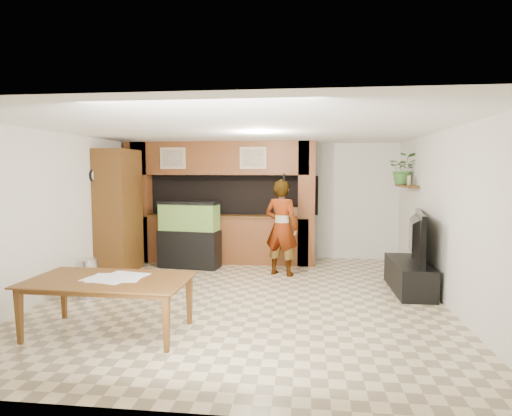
# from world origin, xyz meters

# --- Properties ---
(floor) EXTENTS (6.50, 6.50, 0.00)m
(floor) POSITION_xyz_m (0.00, 0.00, 0.00)
(floor) COLOR beige
(floor) RESTS_ON ground
(ceiling) EXTENTS (6.50, 6.50, 0.00)m
(ceiling) POSITION_xyz_m (0.00, 0.00, 2.60)
(ceiling) COLOR white
(ceiling) RESTS_ON wall_back
(wall_back) EXTENTS (6.00, 0.00, 6.00)m
(wall_back) POSITION_xyz_m (0.00, 3.25, 1.30)
(wall_back) COLOR beige
(wall_back) RESTS_ON floor
(wall_left) EXTENTS (0.00, 6.50, 6.50)m
(wall_left) POSITION_xyz_m (-3.00, 0.00, 1.30)
(wall_left) COLOR beige
(wall_left) RESTS_ON floor
(wall_right) EXTENTS (0.00, 6.50, 6.50)m
(wall_right) POSITION_xyz_m (3.00, 0.00, 1.30)
(wall_right) COLOR beige
(wall_right) RESTS_ON floor
(partition) EXTENTS (4.20, 0.99, 2.60)m
(partition) POSITION_xyz_m (-0.95, 2.64, 1.31)
(partition) COLOR brown
(partition) RESTS_ON floor
(wall_clock) EXTENTS (0.05, 0.25, 0.25)m
(wall_clock) POSITION_xyz_m (-2.97, 1.00, 1.90)
(wall_clock) COLOR black
(wall_clock) RESTS_ON wall_left
(wall_shelf) EXTENTS (0.25, 0.90, 0.04)m
(wall_shelf) POSITION_xyz_m (2.85, 1.95, 1.70)
(wall_shelf) COLOR brown
(wall_shelf) RESTS_ON wall_right
(pantry_cabinet) EXTENTS (0.60, 0.98, 2.40)m
(pantry_cabinet) POSITION_xyz_m (-2.70, 1.43, 1.20)
(pantry_cabinet) COLOR brown
(pantry_cabinet) RESTS_ON floor
(trash_can) EXTENTS (0.33, 0.33, 0.61)m
(trash_can) POSITION_xyz_m (-2.46, -0.28, 0.31)
(trash_can) COLOR #B2B2B7
(trash_can) RESTS_ON floor
(aquarium) EXTENTS (1.24, 0.46, 1.37)m
(aquarium) POSITION_xyz_m (-1.43, 1.95, 0.67)
(aquarium) COLOR black
(aquarium) RESTS_ON floor
(tv_stand) EXTENTS (0.54, 1.48, 0.49)m
(tv_stand) POSITION_xyz_m (2.65, 0.68, 0.25)
(tv_stand) COLOR black
(tv_stand) RESTS_ON floor
(television) EXTENTS (0.43, 1.44, 0.83)m
(television) POSITION_xyz_m (2.65, 0.68, 0.91)
(television) COLOR black
(television) RESTS_ON tv_stand
(photo_frame) EXTENTS (0.04, 0.14, 0.18)m
(photo_frame) POSITION_xyz_m (2.85, 1.78, 1.81)
(photo_frame) COLOR tan
(photo_frame) RESTS_ON wall_shelf
(potted_plant) EXTENTS (0.66, 0.62, 0.61)m
(potted_plant) POSITION_xyz_m (2.82, 2.11, 2.02)
(potted_plant) COLOR #376829
(potted_plant) RESTS_ON wall_shelf
(person) EXTENTS (0.78, 0.65, 1.83)m
(person) POSITION_xyz_m (0.48, 1.54, 0.91)
(person) COLOR #A4855A
(person) RESTS_ON floor
(microphone) EXTENTS (0.03, 0.10, 0.15)m
(microphone) POSITION_xyz_m (0.53, 1.38, 1.87)
(microphone) COLOR black
(microphone) RESTS_ON person
(dining_table) EXTENTS (1.95, 1.11, 0.68)m
(dining_table) POSITION_xyz_m (-1.43, -1.71, 0.34)
(dining_table) COLOR brown
(dining_table) RESTS_ON floor
(newspaper_a) EXTENTS (0.66, 0.51, 0.01)m
(newspaper_a) POSITION_xyz_m (-1.35, -1.63, 0.69)
(newspaper_a) COLOR silver
(newspaper_a) RESTS_ON dining_table
(newspaper_b) EXTENTS (0.61, 0.50, 0.01)m
(newspaper_b) POSITION_xyz_m (-1.44, -1.69, 0.69)
(newspaper_b) COLOR silver
(newspaper_b) RESTS_ON dining_table
(newspaper_c) EXTENTS (0.56, 0.46, 0.01)m
(newspaper_c) POSITION_xyz_m (-1.28, -1.51, 0.69)
(newspaper_c) COLOR silver
(newspaper_c) RESTS_ON dining_table
(counter_box) EXTENTS (0.29, 0.20, 0.18)m
(counter_box) POSITION_xyz_m (0.70, 2.45, 1.13)
(counter_box) COLOR #A17C57
(counter_box) RESTS_ON partition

